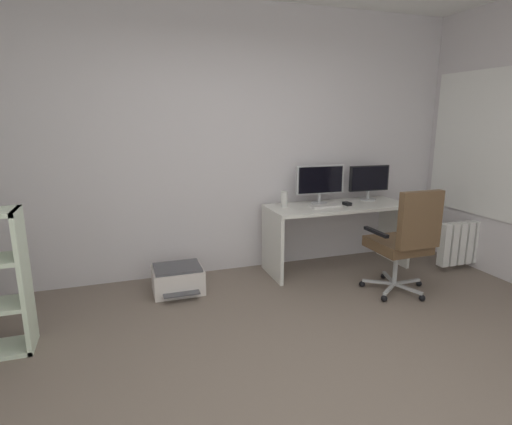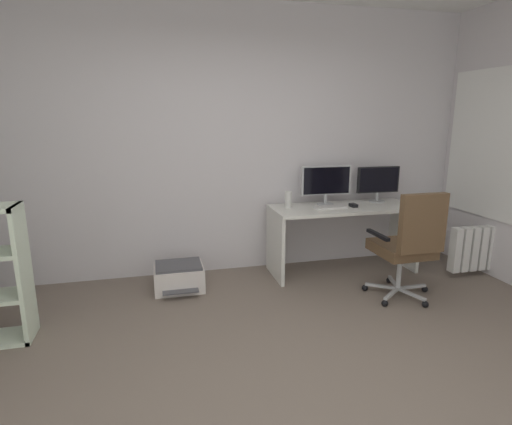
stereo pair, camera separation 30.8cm
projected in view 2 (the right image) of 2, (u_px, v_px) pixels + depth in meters
ground_plane at (290, 400)px, 2.45m from camera, size 5.41×4.46×0.02m
wall_back at (223, 142)px, 4.29m from camera, size 5.41×0.10×2.78m
window_pane at (502, 145)px, 4.11m from camera, size 0.01×1.37×1.45m
window_frame at (502, 145)px, 4.11m from camera, size 0.02×1.45×1.53m
desk at (343, 223)px, 4.39m from camera, size 1.55×0.59×0.72m
monitor_main at (326, 182)px, 4.38m from camera, size 0.55×0.18×0.42m
monitor_secondary at (378, 181)px, 4.53m from camera, size 0.49×0.18×0.39m
keyboard at (330, 207)px, 4.25m from camera, size 0.35×0.15×0.02m
computer_mouse at (353, 205)px, 4.31m from camera, size 0.06×0.10×0.03m
desktop_speaker at (288, 200)px, 4.27m from camera, size 0.07×0.07×0.17m
office_chair at (408, 242)px, 3.66m from camera, size 0.60×0.63×1.03m
printer at (179, 277)px, 3.99m from camera, size 0.47×0.47×0.26m
radiator at (481, 248)px, 4.33m from camera, size 0.72×0.10×0.47m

